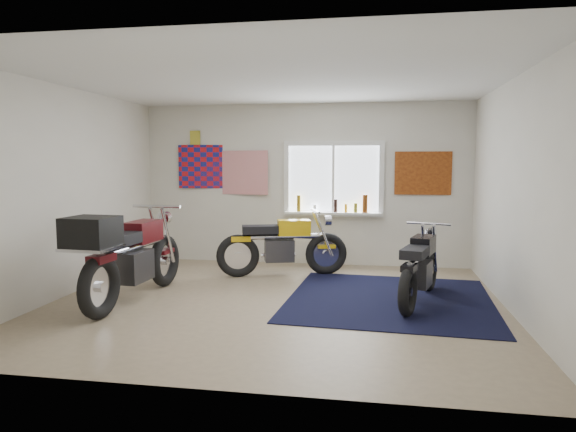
% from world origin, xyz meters
% --- Properties ---
extents(ground, '(5.50, 5.50, 0.00)m').
position_xyz_m(ground, '(0.00, 0.00, 0.00)').
color(ground, '#9E896B').
rests_on(ground, ground).
extents(room_shell, '(5.50, 5.50, 5.50)m').
position_xyz_m(room_shell, '(0.00, 0.00, 1.64)').
color(room_shell, white).
rests_on(room_shell, ground).
extents(navy_rug, '(2.65, 2.74, 0.01)m').
position_xyz_m(navy_rug, '(1.39, 0.36, 0.01)').
color(navy_rug, black).
rests_on(navy_rug, ground).
extents(window_assembly, '(1.66, 0.17, 1.26)m').
position_xyz_m(window_assembly, '(0.50, 2.47, 1.37)').
color(window_assembly, white).
rests_on(window_assembly, room_shell).
extents(oil_bottles, '(1.18, 0.09, 0.30)m').
position_xyz_m(oil_bottles, '(0.62, 2.40, 1.02)').
color(oil_bottles, '#846613').
rests_on(oil_bottles, window_assembly).
extents(flag_display, '(1.60, 0.10, 1.17)m').
position_xyz_m(flag_display, '(-1.90, 2.48, 2.15)').
color(flag_display, red).
rests_on(flag_display, room_shell).
extents(triumph_poster, '(0.90, 0.03, 0.70)m').
position_xyz_m(triumph_poster, '(1.95, 2.48, 1.55)').
color(triumph_poster, '#A54C14').
rests_on(triumph_poster, room_shell).
extents(yellow_triumph, '(1.96, 0.80, 1.01)m').
position_xyz_m(yellow_triumph, '(-0.20, 1.50, 0.45)').
color(yellow_triumph, black).
rests_on(yellow_triumph, ground).
extents(black_chrome_bike, '(0.73, 1.81, 0.95)m').
position_xyz_m(black_chrome_bike, '(1.75, 0.30, 0.42)').
color(black_chrome_bike, black).
rests_on(black_chrome_bike, navy_rug).
extents(maroon_tourer, '(0.71, 2.29, 1.16)m').
position_xyz_m(maroon_tourer, '(-1.76, -0.38, 0.60)').
color(maroon_tourer, black).
rests_on(maroon_tourer, ground).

